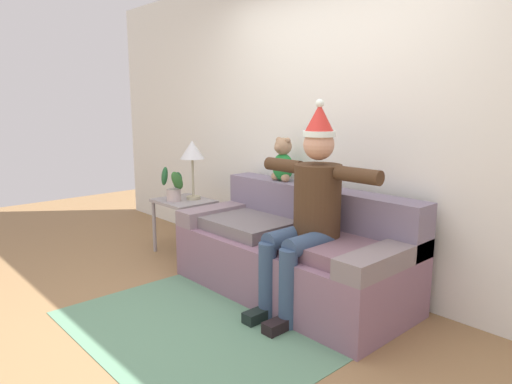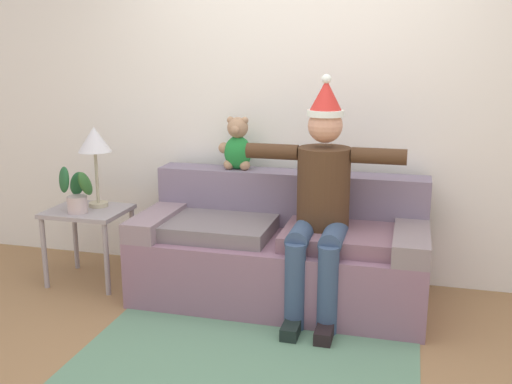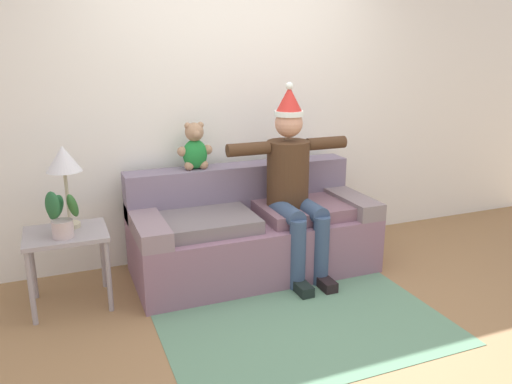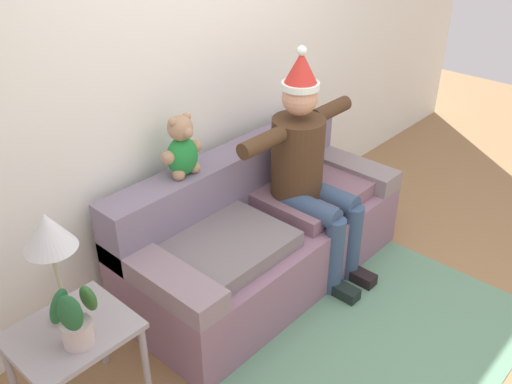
% 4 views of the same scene
% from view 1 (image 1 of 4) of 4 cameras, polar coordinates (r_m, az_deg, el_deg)
% --- Properties ---
extents(ground_plane, '(10.00, 10.00, 0.00)m').
position_cam_1_polar(ground_plane, '(3.20, -8.79, -17.03)').
color(ground_plane, '#946F47').
extents(back_wall, '(7.00, 0.10, 2.70)m').
position_cam_1_polar(back_wall, '(3.90, 10.14, 8.64)').
color(back_wall, white).
rests_on(back_wall, ground_plane).
extents(couch, '(1.93, 0.86, 0.83)m').
position_cam_1_polar(couch, '(3.69, 4.69, -7.48)').
color(couch, gray).
rests_on(couch, ground_plane).
extents(person_seated, '(1.02, 0.77, 1.53)m').
position_cam_1_polar(person_seated, '(3.27, 6.54, -1.84)').
color(person_seated, '#462E1B').
rests_on(person_seated, ground_plane).
extents(teddy_bear, '(0.29, 0.17, 0.38)m').
position_cam_1_polar(teddy_bear, '(3.99, 3.33, 3.82)').
color(teddy_bear, '#208435').
rests_on(teddy_bear, couch).
extents(side_table, '(0.55, 0.46, 0.55)m').
position_cam_1_polar(side_table, '(4.65, -8.95, -2.01)').
color(side_table, '#9A9397').
rests_on(side_table, ground_plane).
extents(table_lamp, '(0.24, 0.24, 0.59)m').
position_cam_1_polar(table_lamp, '(4.58, -7.92, 4.84)').
color(table_lamp, '#B7AE8D').
rests_on(table_lamp, side_table).
extents(potted_plant, '(0.24, 0.26, 0.35)m').
position_cam_1_polar(potted_plant, '(4.56, -10.22, 0.77)').
color(potted_plant, '#BEABA9').
rests_on(potted_plant, side_table).
extents(area_rug, '(1.87, 1.16, 0.01)m').
position_cam_1_polar(area_rug, '(3.20, -8.66, -16.93)').
color(area_rug, slate).
rests_on(area_rug, ground_plane).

